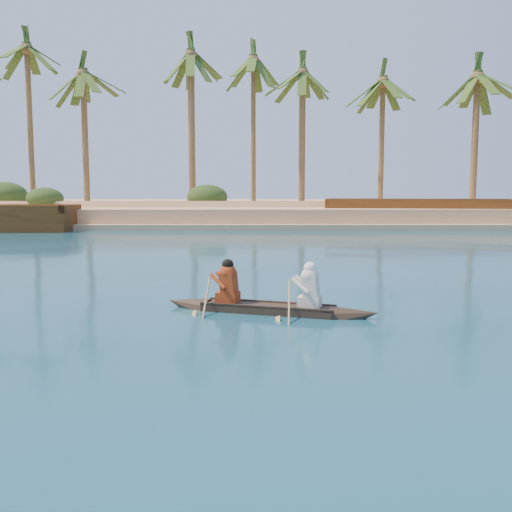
{
  "coord_description": "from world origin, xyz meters",
  "views": [
    {
      "loc": [
        -8.31,
        -14.08,
        2.47
      ],
      "look_at": [
        -8.24,
        -1.58,
        1.06
      ],
      "focal_mm": 40.0,
      "sensor_mm": 36.0,
      "label": 1
    }
  ],
  "objects": [
    {
      "name": "barge_mid",
      "position": [
        3.85,
        27.0,
        0.8
      ],
      "size": [
        14.19,
        6.63,
        2.27
      ],
      "rotation": [
        0.0,
        0.0,
        -0.16
      ],
      "color": "brown",
      "rests_on": "ground"
    },
    {
      "name": "sandy_embankment",
      "position": [
        0.0,
        46.89,
        0.53
      ],
      "size": [
        150.0,
        51.0,
        1.5
      ],
      "color": "tan",
      "rests_on": "ground"
    },
    {
      "name": "shrub_cluster",
      "position": [
        0.0,
        31.5,
        1.2
      ],
      "size": [
        100.0,
        6.0,
        2.4
      ],
      "primitive_type": null,
      "color": "#193412",
      "rests_on": "ground"
    },
    {
      "name": "canoe",
      "position": [
        -8.0,
        -2.59,
        0.24
      ],
      "size": [
        4.46,
        1.92,
        1.24
      ],
      "rotation": [
        0.0,
        0.0,
        -0.31
      ],
      "color": "#33241C",
      "rests_on": "ground"
    },
    {
      "name": "palm_grove",
      "position": [
        0.0,
        35.0,
        8.0
      ],
      "size": [
        110.0,
        14.0,
        16.0
      ],
      "primitive_type": null,
      "color": "#364D1B",
      "rests_on": "ground"
    }
  ]
}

